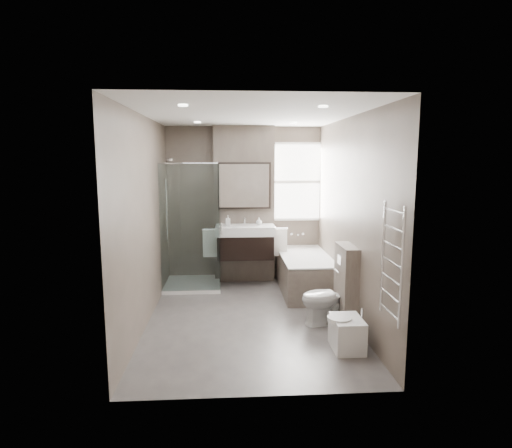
{
  "coord_description": "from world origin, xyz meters",
  "views": [
    {
      "loc": [
        -0.26,
        -5.38,
        2.08
      ],
      "look_at": [
        0.1,
        0.15,
        1.22
      ],
      "focal_mm": 30.0,
      "sensor_mm": 36.0,
      "label": 1
    }
  ],
  "objects": [
    {
      "name": "vanity_pier",
      "position": [
        0.0,
        1.77,
        1.3
      ],
      "size": [
        1.0,
        0.25,
        2.6
      ],
      "primitive_type": "cube",
      "color": "#5E534A",
      "rests_on": "ground"
    },
    {
      "name": "window",
      "position": [
        0.9,
        1.88,
        1.68
      ],
      "size": [
        0.98,
        0.06,
        1.33
      ],
      "color": "white",
      "rests_on": "room"
    },
    {
      "name": "towel_radiator",
      "position": [
        1.25,
        -1.6,
        1.12
      ],
      "size": [
        0.03,
        0.49,
        1.1
      ],
      "color": "silver",
      "rests_on": "room"
    },
    {
      "name": "shower_enclosure",
      "position": [
        -0.75,
        1.35,
        0.49
      ],
      "size": [
        0.9,
        0.9,
        2.0
      ],
      "color": "white",
      "rests_on": "ground"
    },
    {
      "name": "towel_left",
      "position": [
        -0.56,
        1.4,
        0.72
      ],
      "size": [
        0.24,
        0.06,
        0.44
      ],
      "primitive_type": "cube",
      "color": "white",
      "rests_on": "vanity_pier"
    },
    {
      "name": "soap_bottle_b",
      "position": [
        0.23,
        1.47,
        1.06
      ],
      "size": [
        0.1,
        0.1,
        0.13
      ],
      "primitive_type": "imported",
      "color": "white",
      "rests_on": "vanity"
    },
    {
      "name": "room",
      "position": [
        0.0,
        0.0,
        1.3
      ],
      "size": [
        2.7,
        3.9,
        2.7
      ],
      "color": "#534E4D",
      "rests_on": "ground"
    },
    {
      "name": "mirror_cabinet",
      "position": [
        0.0,
        1.61,
        1.63
      ],
      "size": [
        0.86,
        0.08,
        0.76
      ],
      "color": "black",
      "rests_on": "vanity_pier"
    },
    {
      "name": "bidet",
      "position": [
        1.01,
        -1.01,
        0.19
      ],
      "size": [
        0.39,
        0.44,
        0.46
      ],
      "color": "white",
      "rests_on": "ground"
    },
    {
      "name": "towel_right",
      "position": [
        0.56,
        1.4,
        0.72
      ],
      "size": [
        0.24,
        0.06,
        0.44
      ],
      "primitive_type": "cube",
      "color": "white",
      "rests_on": "vanity_pier"
    },
    {
      "name": "toilet",
      "position": [
        0.97,
        -0.27,
        0.34
      ],
      "size": [
        0.73,
        0.52,
        0.68
      ],
      "primitive_type": "imported",
      "rotation": [
        0.0,
        0.0,
        -1.35
      ],
      "color": "white",
      "rests_on": "ground"
    },
    {
      "name": "soap_bottle_a",
      "position": [
        -0.27,
        1.44,
        1.08
      ],
      "size": [
        0.08,
        0.08,
        0.17
      ],
      "primitive_type": "imported",
      "color": "white",
      "rests_on": "vanity"
    },
    {
      "name": "cistern_box",
      "position": [
        1.21,
        -0.25,
        0.5
      ],
      "size": [
        0.19,
        0.55,
        1.0
      ],
      "color": "#5E534A",
      "rests_on": "ground"
    },
    {
      "name": "vanity",
      "position": [
        0.0,
        1.43,
        0.74
      ],
      "size": [
        0.95,
        0.47,
        0.66
      ],
      "color": "black",
      "rests_on": "vanity_pier"
    },
    {
      "name": "bathtub",
      "position": [
        0.92,
        1.1,
        0.32
      ],
      "size": [
        0.75,
        1.6,
        0.57
      ],
      "color": "#5E534A",
      "rests_on": "ground"
    }
  ]
}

